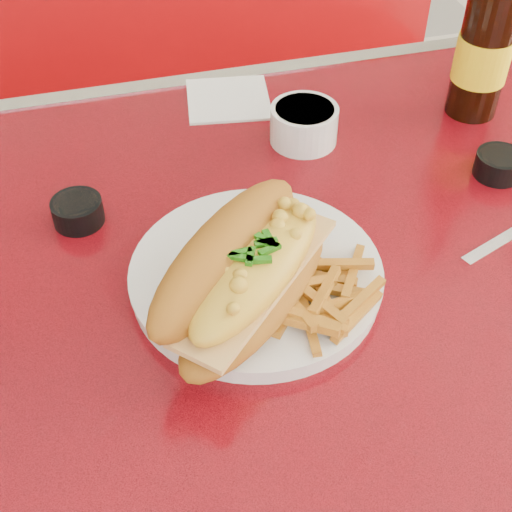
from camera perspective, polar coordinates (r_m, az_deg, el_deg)
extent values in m
cube|color=red|center=(0.81, 6.66, -0.48)|extent=(1.20, 0.80, 0.04)
cube|color=silver|center=(1.12, -0.54, 13.60)|extent=(1.22, 0.03, 0.04)
cylinder|color=silver|center=(1.11, 5.02, -14.52)|extent=(0.09, 0.09, 0.72)
cube|color=#A80B0F|center=(1.72, -3.66, 4.74)|extent=(1.20, 0.50, 0.45)
cylinder|color=white|center=(0.75, 0.00, -1.71)|extent=(0.34, 0.34, 0.02)
cylinder|color=white|center=(0.74, 0.00, -1.16)|extent=(0.34, 0.34, 0.00)
ellipsoid|color=#AC671B|center=(0.69, 0.06, -3.01)|extent=(0.23, 0.23, 0.05)
cube|color=#E6B466|center=(0.68, 0.07, -1.87)|extent=(0.20, 0.20, 0.01)
ellipsoid|color=gold|center=(0.67, 0.07, -1.08)|extent=(0.20, 0.19, 0.05)
ellipsoid|color=#AC671B|center=(0.68, -2.35, 0.12)|extent=(0.23, 0.23, 0.09)
cube|color=silver|center=(0.76, 4.84, -0.36)|extent=(0.03, 0.11, 0.00)
cube|color=silver|center=(0.80, 2.57, 2.66)|extent=(0.02, 0.03, 0.00)
cylinder|color=white|center=(0.95, 3.85, 10.45)|extent=(0.11, 0.11, 0.05)
cylinder|color=black|center=(0.93, 3.92, 11.55)|extent=(0.10, 0.10, 0.01)
cylinder|color=black|center=(0.85, -14.08, 3.49)|extent=(0.07, 0.07, 0.03)
cylinder|color=#F48259|center=(0.84, -14.21, 4.09)|extent=(0.06, 0.06, 0.01)
cylinder|color=black|center=(0.94, 18.84, 6.93)|extent=(0.07, 0.07, 0.03)
cylinder|color=#F48259|center=(0.93, 19.01, 7.51)|extent=(0.06, 0.06, 0.01)
cylinder|color=black|center=(1.02, 17.75, 15.28)|extent=(0.09, 0.09, 0.18)
cylinder|color=yellow|center=(1.02, 17.65, 14.87)|extent=(0.09, 0.09, 0.06)
cube|color=silver|center=(0.85, 18.93, 1.12)|extent=(0.11, 0.05, 0.00)
cube|color=white|center=(1.04, -2.23, 12.43)|extent=(0.13, 0.13, 0.00)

